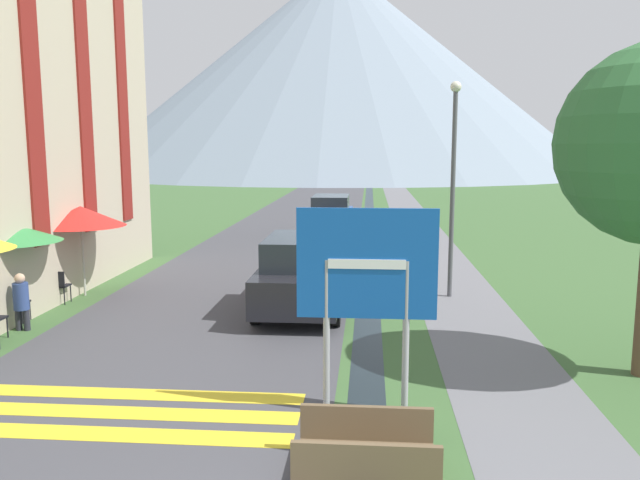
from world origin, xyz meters
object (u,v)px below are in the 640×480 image
(road_sign, at_px, (367,280))
(parked_car_far, at_px, (331,216))
(streetlamp, at_px, (453,172))
(cafe_umbrella_middle_green, at_px, (12,233))
(person_seated_near, at_px, (21,299))
(parked_car_near, at_px, (302,273))
(cafe_umbrella_rear_red, at_px, (81,216))
(person_seated_far, at_px, (30,281))
(cafe_chair_middle, at_px, (16,301))
(cafe_chair_far_right, at_px, (59,284))
(footbridge, at_px, (366,457))

(road_sign, relative_size, parked_car_far, 0.69)
(parked_car_far, relative_size, streetlamp, 0.80)
(cafe_umbrella_middle_green, bearing_deg, person_seated_near, -53.73)
(parked_car_near, height_order, parked_car_far, same)
(road_sign, distance_m, person_seated_near, 8.37)
(cafe_umbrella_rear_red, xyz_separation_m, streetlamp, (9.69, 0.67, 1.15))
(parked_car_far, distance_m, person_seated_near, 15.99)
(cafe_umbrella_middle_green, relative_size, streetlamp, 0.40)
(parked_car_far, xyz_separation_m, cafe_umbrella_rear_red, (-5.86, -11.72, 1.22))
(person_seated_far, height_order, streetlamp, streetlamp)
(parked_car_near, height_order, cafe_chair_middle, parked_car_near)
(cafe_umbrella_rear_red, relative_size, person_seated_far, 1.96)
(streetlamp, bearing_deg, cafe_chair_middle, -161.76)
(person_seated_near, height_order, streetlamp, streetlamp)
(person_seated_near, distance_m, person_seated_far, 1.99)
(cafe_chair_far_right, bearing_deg, parked_car_near, 7.52)
(cafe_chair_middle, distance_m, cafe_chair_far_right, 1.73)
(cafe_umbrella_middle_green, xyz_separation_m, streetlamp, (10.17, 3.07, 1.26))
(cafe_umbrella_middle_green, bearing_deg, road_sign, -29.06)
(parked_car_far, distance_m, person_seated_far, 14.66)
(parked_car_far, bearing_deg, cafe_umbrella_middle_green, -114.14)
(cafe_chair_middle, bearing_deg, road_sign, -37.69)
(footbridge, distance_m, cafe_chair_far_right, 10.95)
(road_sign, distance_m, footbridge, 2.53)
(parked_car_far, bearing_deg, cafe_chair_middle, -113.37)
(footbridge, bearing_deg, person_seated_near, 143.84)
(cafe_chair_far_right, xyz_separation_m, cafe_umbrella_rear_red, (0.23, 0.91, 1.62))
(person_seated_far, bearing_deg, parked_car_near, 3.37)
(streetlamp, bearing_deg, road_sign, -106.15)
(cafe_umbrella_middle_green, bearing_deg, cafe_chair_far_right, 80.77)
(parked_car_near, bearing_deg, cafe_chair_far_right, 179.31)
(parked_car_far, relative_size, person_seated_far, 3.66)
(footbridge, xyz_separation_m, streetlamp, (2.15, 9.30, 3.05))
(road_sign, bearing_deg, footbridge, -89.29)
(cafe_chair_far_right, bearing_deg, cafe_chair_middle, -85.70)
(person_seated_near, bearing_deg, streetlamp, 21.93)
(cafe_chair_middle, xyz_separation_m, streetlamp, (10.04, 3.31, 2.76))
(footbridge, xyz_separation_m, cafe_chair_middle, (-7.89, 5.99, 0.29))
(streetlamp, bearing_deg, person_seated_near, -158.07)
(footbridge, distance_m, person_seated_near, 9.22)
(person_seated_near, bearing_deg, cafe_umbrella_middle_green, 126.27)
(cafe_chair_far_right, height_order, cafe_umbrella_rear_red, cafe_umbrella_rear_red)
(cafe_chair_middle, xyz_separation_m, person_seated_near, (0.45, -0.55, 0.18))
(parked_car_near, relative_size, streetlamp, 0.82)
(road_sign, xyz_separation_m, cafe_chair_far_right, (-7.75, 5.93, -1.51))
(cafe_chair_middle, bearing_deg, person_seated_near, -60.16)
(footbridge, xyz_separation_m, parked_car_near, (-1.60, 7.64, 0.69))
(parked_car_near, height_order, cafe_umbrella_middle_green, cafe_umbrella_middle_green)
(road_sign, relative_size, person_seated_far, 2.51)
(parked_car_near, distance_m, person_seated_near, 6.24)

